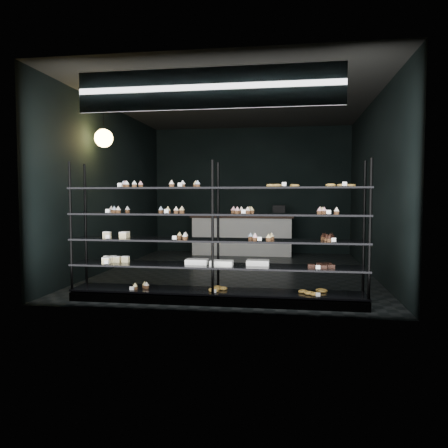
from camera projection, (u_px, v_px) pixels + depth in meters
The scene contains 5 objects.
room at pixel (237, 188), 8.26m from camera, with size 5.01×6.01×3.20m.
display_shelf at pixel (214, 256), 5.91m from camera, with size 4.00×0.50×1.91m.
signage at pixel (207, 88), 5.30m from camera, with size 3.30×0.05×0.50m.
pendant_lamp at pixel (104, 138), 7.56m from camera, with size 0.31×0.31×0.89m.
service_counter at pixel (243, 234), 10.82m from camera, with size 2.51×0.65×1.23m.
Camera 1 is at (1.01, -8.23, 1.43)m, focal length 35.00 mm.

